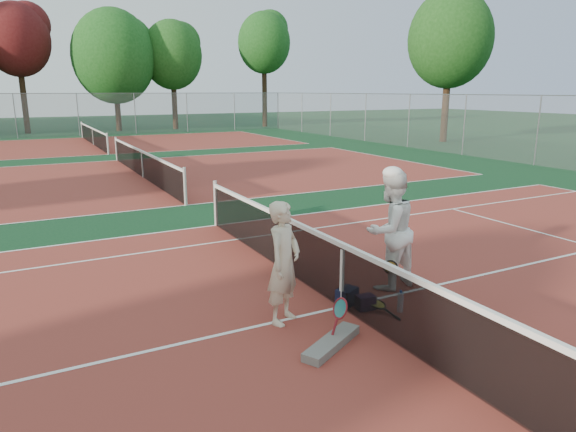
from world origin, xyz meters
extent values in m
plane|color=#0D3319|center=(0.00, 0.00, 0.00)|extent=(130.00, 130.00, 0.00)
cube|color=maroon|center=(0.00, 0.00, 0.00)|extent=(23.77, 10.97, 0.01)
cube|color=maroon|center=(0.00, 13.50, 0.00)|extent=(23.77, 10.97, 0.01)
cube|color=maroon|center=(0.00, 27.00, 0.00)|extent=(23.77, 10.97, 0.01)
imported|color=beige|center=(-0.98, -0.01, 0.87)|extent=(0.76, 0.70, 1.74)
imported|color=white|center=(1.15, 0.34, 0.98)|extent=(1.05, 0.87, 1.97)
cube|color=black|center=(0.13, 0.05, 0.13)|extent=(0.40, 0.35, 0.26)
cube|color=black|center=(0.28, -0.23, 0.11)|extent=(0.29, 0.21, 0.22)
cube|color=#64605A|center=(-0.80, -0.98, 0.06)|extent=(1.07, 0.74, 0.11)
cylinder|color=#C9E9FF|center=(0.68, -0.54, 0.15)|extent=(0.09, 0.09, 0.30)
cylinder|color=#382314|center=(-3.26, 38.41, 2.73)|extent=(0.44, 0.44, 5.47)
ellipsoid|color=#460F0F|center=(-3.26, 38.41, 6.83)|extent=(4.67, 4.67, 5.37)
cylinder|color=#382314|center=(3.36, 37.52, 2.32)|extent=(0.44, 0.44, 4.63)
ellipsoid|color=#154C16|center=(3.36, 37.52, 5.79)|extent=(6.36, 6.36, 7.32)
cylinder|color=#382314|center=(8.01, 37.48, 2.42)|extent=(0.44, 0.44, 4.83)
ellipsoid|color=#174814|center=(8.01, 37.48, 6.04)|extent=(4.88, 4.88, 5.62)
cylinder|color=#382314|center=(16.08, 36.83, 2.91)|extent=(0.44, 0.44, 5.81)
ellipsoid|color=#144814|center=(16.08, 36.83, 7.27)|extent=(4.61, 4.61, 5.30)
cylinder|color=#382314|center=(20.21, 18.72, 2.50)|extent=(0.44, 0.44, 5.00)
ellipsoid|color=#154212|center=(20.21, 18.72, 6.26)|extent=(5.15, 5.15, 5.92)
camera|label=1|loc=(-4.08, -6.01, 3.20)|focal=32.00mm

